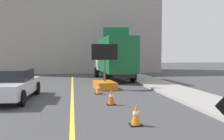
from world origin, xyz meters
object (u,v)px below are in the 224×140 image
object	(u,v)px
arrow_board_trailer	(105,81)
traffic_cone_curbside	(98,88)
traffic_cone_mid_lane	(136,115)
box_truck	(114,57)
pickup_car	(9,85)
traffic_cone_far_lane	(111,97)
highway_guide_sign	(122,41)

from	to	relation	value
arrow_board_trailer	traffic_cone_curbside	bearing A→B (deg)	-107.07
arrow_board_trailer	traffic_cone_mid_lane	xyz separation A→B (m)	(-0.09, -7.79, -0.17)
arrow_board_trailer	box_truck	bearing A→B (deg)	74.29
pickup_car	traffic_cone_far_lane	xyz separation A→B (m)	(4.44, -1.90, -0.37)
arrow_board_trailer	traffic_cone_far_lane	xyz separation A→B (m)	(-0.34, -4.74, -0.15)
pickup_car	traffic_cone_curbside	size ratio (longest dim) A/B	7.83
pickup_car	highway_guide_sign	size ratio (longest dim) A/B	0.93
traffic_cone_far_lane	traffic_cone_curbside	size ratio (longest dim) A/B	1.13
arrow_board_trailer	traffic_cone_curbside	world-z (taller)	arrow_board_trailer
traffic_cone_mid_lane	arrow_board_trailer	bearing A→B (deg)	89.35
box_truck	pickup_car	world-z (taller)	box_truck
arrow_board_trailer	traffic_cone_curbside	xyz separation A→B (m)	(-0.57, -1.87, -0.19)
highway_guide_sign	traffic_cone_far_lane	distance (m)	15.37
traffic_cone_mid_lane	traffic_cone_curbside	size ratio (longest dim) A/B	1.07
arrow_board_trailer	box_truck	xyz separation A→B (m)	(1.46, 5.18, 1.35)
highway_guide_sign	traffic_cone_far_lane	world-z (taller)	highway_guide_sign
highway_guide_sign	traffic_cone_mid_lane	bearing A→B (deg)	-100.09
arrow_board_trailer	highway_guide_sign	bearing A→B (deg)	72.84
arrow_board_trailer	highway_guide_sign	world-z (taller)	highway_guide_sign
traffic_cone_far_lane	traffic_cone_curbside	distance (m)	2.88
traffic_cone_mid_lane	traffic_cone_far_lane	distance (m)	3.06
arrow_board_trailer	traffic_cone_curbside	distance (m)	1.97
highway_guide_sign	traffic_cone_mid_lane	world-z (taller)	highway_guide_sign
traffic_cone_far_lane	traffic_cone_curbside	bearing A→B (deg)	94.68
arrow_board_trailer	traffic_cone_far_lane	bearing A→B (deg)	-94.11
highway_guide_sign	traffic_cone_mid_lane	size ratio (longest dim) A/B	7.83
box_truck	traffic_cone_curbside	bearing A→B (deg)	-106.07
traffic_cone_mid_lane	traffic_cone_far_lane	xyz separation A→B (m)	(-0.25, 3.05, 0.02)
highway_guide_sign	box_truck	bearing A→B (deg)	-108.72
traffic_cone_far_lane	traffic_cone_curbside	world-z (taller)	traffic_cone_far_lane
pickup_car	traffic_cone_mid_lane	distance (m)	6.83
pickup_car	traffic_cone_curbside	world-z (taller)	pickup_car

